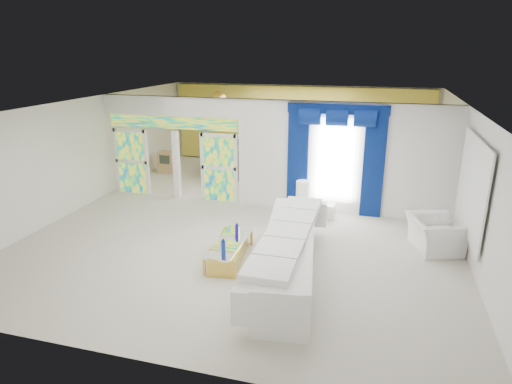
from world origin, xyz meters
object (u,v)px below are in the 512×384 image
(armchair, at_px, (434,234))
(grand_piano, at_px, (235,159))
(coffee_table, at_px, (230,251))
(console_table, at_px, (313,210))
(white_sofa, at_px, (289,255))

(armchair, relative_size, grand_piano, 0.56)
(grand_piano, bearing_deg, coffee_table, -69.04)
(coffee_table, bearing_deg, armchair, 21.39)
(coffee_table, distance_m, console_table, 3.29)
(console_table, relative_size, grand_piano, 0.56)
(coffee_table, distance_m, armchair, 4.55)
(armchair, bearing_deg, grand_piano, 34.02)
(console_table, bearing_deg, coffee_table, -114.11)
(coffee_table, distance_m, grand_piano, 6.97)
(white_sofa, height_order, console_table, white_sofa)
(grand_piano, bearing_deg, armchair, -34.65)
(coffee_table, bearing_deg, console_table, 65.89)
(white_sofa, distance_m, console_table, 3.31)
(armchair, distance_m, grand_piano, 8.04)
(white_sofa, distance_m, armchair, 3.49)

